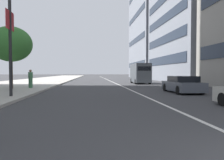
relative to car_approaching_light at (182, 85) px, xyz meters
name	(u,v)px	position (x,y,z in m)	size (l,w,h in m)	color
sidewalk_right_plaza	(27,83)	(16.13, 16.25, -0.53)	(160.00, 10.80, 0.15)	#B2ADA3
lane_centre_stripe	(112,82)	(21.13, 3.52, -0.60)	(110.00, 0.16, 0.01)	silver
car_approaching_light	(182,85)	(0.00, 0.00, 0.00)	(4.29, 1.96, 1.28)	#4C515B
delivery_van_ahead	(140,73)	(14.07, 0.15, 0.88)	(5.57, 2.22, 2.79)	#4C5156
street_lamp_with_banners	(14,3)	(-2.80, 11.49, 5.02)	(1.26, 2.03, 9.48)	#232326
street_tree_far_plaza	(11,44)	(3.25, 13.82, 3.36)	(3.52, 3.52, 5.32)	#473323
pedestrian_on_plaza	(31,79)	(4.22, 12.49, 0.38)	(0.48, 0.45, 1.67)	#3F724C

